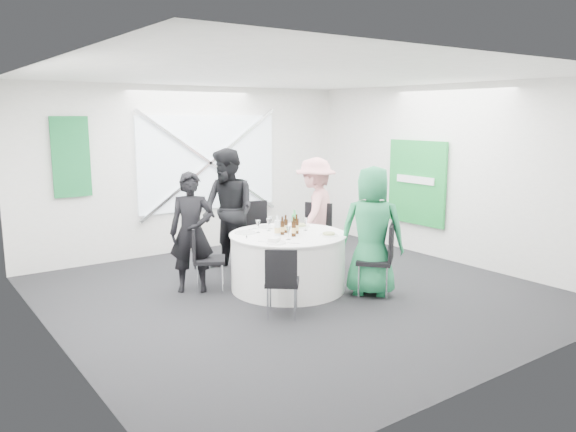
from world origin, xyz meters
TOP-DOWN VIEW (x-y plane):
  - floor at (0.00, 0.00)m, footprint 6.00×6.00m
  - ceiling at (0.00, 0.00)m, footprint 6.00×6.00m
  - wall_back at (0.00, 3.00)m, footprint 6.00×0.00m
  - wall_front at (0.00, -3.00)m, footprint 6.00×0.00m
  - wall_left at (-3.00, 0.00)m, footprint 0.00×6.00m
  - wall_right at (3.00, 0.00)m, footprint 0.00×6.00m
  - window_panel at (0.30, 2.96)m, footprint 2.60×0.03m
  - window_brace_a at (0.30, 2.92)m, footprint 2.63×0.05m
  - window_brace_b at (0.30, 2.92)m, footprint 2.63×0.05m
  - green_banner at (-2.00, 2.95)m, footprint 0.55×0.04m
  - green_sign at (2.94, 0.60)m, footprint 0.05×1.20m
  - banquet_table at (0.00, 0.20)m, footprint 1.56×1.56m
  - chair_back at (0.20, 1.30)m, footprint 0.54×0.55m
  - chair_back_left at (-0.97, 0.77)m, footprint 0.55×0.54m
  - chair_back_right at (0.96, 0.81)m, footprint 0.63×0.62m
  - chair_front_right at (0.79, -0.75)m, footprint 0.61×0.61m
  - chair_front_left at (-0.71, -0.67)m, footprint 0.54×0.54m
  - person_man_back_left at (-1.08, 0.87)m, footprint 0.70×0.63m
  - person_man_back at (-0.23, 1.39)m, footprint 0.65×0.97m
  - person_woman_pink at (1.04, 0.92)m, footprint 1.18×1.04m
  - person_woman_green at (0.75, -0.61)m, footprint 0.95×0.97m
  - plate_back at (0.01, 0.72)m, footprint 0.25×0.25m
  - plate_back_left at (-0.45, 0.56)m, footprint 0.28×0.28m
  - plate_back_right at (0.41, 0.49)m, footprint 0.29×0.29m
  - plate_front_right at (0.37, -0.20)m, footprint 0.24×0.24m
  - plate_front_left at (-0.44, -0.17)m, footprint 0.24×0.24m
  - napkin at (-0.44, -0.12)m, footprint 0.20×0.19m
  - beer_bottle_a at (-0.10, 0.20)m, footprint 0.06×0.06m
  - beer_bottle_b at (0.01, 0.27)m, footprint 0.06×0.06m
  - beer_bottle_c at (0.10, 0.14)m, footprint 0.06×0.06m
  - beer_bottle_d at (-0.03, 0.03)m, footprint 0.06×0.06m
  - green_water_bottle at (0.19, 0.32)m, footprint 0.08×0.08m
  - clear_water_bottle at (-0.21, 0.14)m, footprint 0.08×0.08m
  - wine_glass_a at (0.33, 0.25)m, footprint 0.07×0.07m
  - wine_glass_b at (-0.01, 0.61)m, footprint 0.07×0.07m
  - wine_glass_c at (-0.29, 0.49)m, footprint 0.07×0.07m
  - wine_glass_d at (-0.10, 0.52)m, footprint 0.07×0.07m
  - wine_glass_e at (-0.20, -0.08)m, footprint 0.07×0.07m
  - fork_a at (0.21, 0.74)m, footprint 0.15×0.03m
  - knife_a at (-0.22, 0.73)m, footprint 0.15×0.03m
  - fork_b at (-0.53, -0.02)m, footprint 0.11×0.13m
  - knife_b at (-0.28, -0.30)m, footprint 0.11×0.12m
  - fork_c at (-0.42, 0.59)m, footprint 0.08×0.14m
  - knife_c at (-0.56, 0.34)m, footprint 0.09×0.14m

SIDE VIEW (x-z plane):
  - floor at x=0.00m, z-range 0.00..0.00m
  - banquet_table at x=0.00m, z-range 0.00..0.76m
  - chair_front_left at x=-0.71m, z-range 0.07..0.91m
  - chair_back_left at x=-0.97m, z-range 0.07..0.95m
  - chair_front_right at x=0.79m, z-range 0.08..1.03m
  - chair_back_right at x=0.96m, z-range 0.09..1.08m
  - chair_back at x=0.20m, z-range 0.09..1.12m
  - fork_a at x=0.21m, z-range 0.76..0.77m
  - knife_a at x=-0.22m, z-range 0.76..0.77m
  - fork_b at x=-0.53m, z-range 0.76..0.77m
  - knife_b at x=-0.28m, z-range 0.76..0.77m
  - fork_c at x=-0.42m, z-range 0.76..0.77m
  - knife_c at x=-0.56m, z-range 0.76..0.77m
  - plate_back at x=0.01m, z-range 0.76..0.77m
  - plate_back_left at x=-0.45m, z-range 0.76..0.77m
  - plate_front_left at x=-0.44m, z-range 0.76..0.77m
  - plate_front_right at x=0.37m, z-range 0.76..0.80m
  - plate_back_right at x=0.41m, z-range 0.76..0.80m
  - person_man_back_left at x=-1.08m, z-range 0.00..1.59m
  - napkin at x=-0.44m, z-range 0.78..0.82m
  - person_woman_pink at x=1.04m, z-range 0.00..1.68m
  - person_woman_green at x=0.75m, z-range 0.00..1.69m
  - beer_bottle_b at x=0.01m, z-range 0.73..0.97m
  - beer_bottle_a at x=-0.10m, z-range 0.73..0.97m
  - beer_bottle_c at x=0.10m, z-range 0.73..0.99m
  - beer_bottle_d at x=-0.03m, z-range 0.73..0.99m
  - clear_water_bottle at x=-0.21m, z-range 0.73..1.00m
  - green_water_bottle at x=0.19m, z-range 0.73..1.02m
  - wine_glass_a at x=0.33m, z-range 0.80..0.97m
  - wine_glass_b at x=-0.01m, z-range 0.80..0.97m
  - wine_glass_c at x=-0.29m, z-range 0.80..0.97m
  - wine_glass_d at x=-0.10m, z-range 0.80..0.97m
  - wine_glass_e at x=-0.20m, z-range 0.80..0.97m
  - person_man_back at x=-0.23m, z-range 0.00..1.84m
  - green_sign at x=2.94m, z-range 0.50..1.90m
  - wall_back at x=0.00m, z-range -1.60..4.40m
  - wall_front at x=0.00m, z-range -1.60..4.40m
  - wall_left at x=-3.00m, z-range -1.60..4.40m
  - wall_right at x=3.00m, z-range -1.60..4.40m
  - window_panel at x=0.30m, z-range 0.70..2.30m
  - window_brace_a at x=0.30m, z-range 0.58..2.42m
  - window_brace_b at x=0.30m, z-range 0.58..2.42m
  - green_banner at x=-2.00m, z-range 1.10..2.30m
  - ceiling at x=0.00m, z-range 2.80..2.80m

